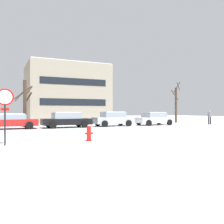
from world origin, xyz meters
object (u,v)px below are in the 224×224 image
(fire_hydrant, at_px, (89,133))
(parked_car_silver, at_px, (113,119))
(parked_car_red, at_px, (10,121))
(parked_car_white, at_px, (154,118))
(stop_sign, at_px, (5,106))
(parked_car_black, at_px, (67,120))
(pedestrian_crossing, at_px, (210,116))

(fire_hydrant, height_order, parked_car_silver, parked_car_silver)
(parked_car_red, height_order, parked_car_white, parked_car_white)
(stop_sign, distance_m, parked_car_red, 10.75)
(stop_sign, height_order, parked_car_black, stop_sign)
(pedestrian_crossing, bearing_deg, parked_car_red, 175.63)
(stop_sign, height_order, fire_hydrant, stop_sign)
(stop_sign, bearing_deg, parked_car_silver, 46.10)
(parked_car_black, bearing_deg, fire_hydrant, -98.03)
(parked_car_red, distance_m, parked_car_silver, 9.75)
(parked_car_silver, relative_size, parked_car_white, 0.98)
(parked_car_red, xyz_separation_m, parked_car_black, (4.87, -0.07, 0.04))
(fire_hydrant, bearing_deg, parked_car_black, 81.97)
(parked_car_black, relative_size, parked_car_silver, 1.11)
(parked_car_black, distance_m, parked_car_silver, 4.87)
(fire_hydrant, bearing_deg, parked_car_white, 43.15)
(fire_hydrant, height_order, pedestrian_crossing, pedestrian_crossing)
(stop_sign, xyz_separation_m, parked_car_black, (5.46, 10.61, -1.05))
(stop_sign, relative_size, pedestrian_crossing, 1.58)
(fire_hydrant, height_order, parked_car_red, parked_car_red)
(stop_sign, height_order, parked_car_red, stop_sign)
(stop_sign, relative_size, parked_car_red, 0.57)
(fire_hydrant, height_order, parked_car_black, parked_car_black)
(parked_car_black, height_order, parked_car_white, parked_car_black)
(parked_car_red, relative_size, parked_car_black, 0.97)
(stop_sign, relative_size, parked_car_silver, 0.62)
(stop_sign, distance_m, parked_car_white, 18.51)
(parked_car_red, height_order, pedestrian_crossing, pedestrian_crossing)
(parked_car_white, distance_m, pedestrian_crossing, 6.90)
(parked_car_red, relative_size, pedestrian_crossing, 2.77)
(parked_car_red, bearing_deg, stop_sign, -93.16)
(stop_sign, relative_size, fire_hydrant, 3.03)
(parked_car_white, bearing_deg, pedestrian_crossing, -12.19)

